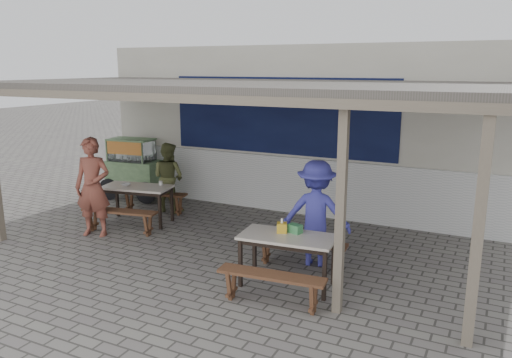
{
  "coord_description": "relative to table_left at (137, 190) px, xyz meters",
  "views": [
    {
      "loc": [
        4.03,
        -6.6,
        3.06
      ],
      "look_at": [
        0.3,
        0.9,
        1.17
      ],
      "focal_mm": 35.0,
      "sensor_mm": 36.0,
      "label": 1
    }
  ],
  "objects": [
    {
      "name": "table_right",
      "position": [
        3.83,
        -1.4,
        0.0
      ],
      "size": [
        1.39,
        0.79,
        0.75
      ],
      "rotation": [
        0.0,
        0.0,
        0.09
      ],
      "color": "beige",
      "rests_on": "ground"
    },
    {
      "name": "condiment_bowl",
      "position": [
        -0.22,
        -0.06,
        0.1
      ],
      "size": [
        0.19,
        0.19,
        0.04
      ],
      "primitive_type": "imported",
      "rotation": [
        0.0,
        0.0,
        0.12
      ],
      "color": "white",
      "rests_on": "table_left"
    },
    {
      "name": "bench_left_wall",
      "position": [
        -0.13,
        0.68,
        -0.33
      ],
      "size": [
        1.48,
        0.55,
        0.45
      ],
      "rotation": [
        0.0,
        0.0,
        0.19
      ],
      "color": "brown",
      "rests_on": "ground"
    },
    {
      "name": "ground",
      "position": [
        2.36,
        -0.93,
        -0.67
      ],
      "size": [
        60.0,
        60.0,
        0.0
      ],
      "primitive_type": "plane",
      "color": "slate",
      "rests_on": "ground"
    },
    {
      "name": "warung_roof",
      "position": [
        2.38,
        -0.04,
        2.05
      ],
      "size": [
        9.0,
        4.21,
        2.81
      ],
      "color": "#504A45",
      "rests_on": "ground"
    },
    {
      "name": "vendor_cart",
      "position": [
        -1.3,
        1.45,
        0.11
      ],
      "size": [
        1.75,
        0.83,
        1.43
      ],
      "rotation": [
        0.0,
        0.0,
        0.11
      ],
      "color": "#7BA16B",
      "rests_on": "ground"
    },
    {
      "name": "bench_right_street",
      "position": [
        3.9,
        -2.07,
        -0.33
      ],
      "size": [
        1.45,
        0.41,
        0.45
      ],
      "rotation": [
        0.0,
        0.0,
        0.09
      ],
      "color": "brown",
      "rests_on": "ground"
    },
    {
      "name": "bench_right_wall",
      "position": [
        3.77,
        -0.72,
        -0.33
      ],
      "size": [
        1.45,
        0.41,
        0.45
      ],
      "rotation": [
        0.0,
        0.0,
        0.09
      ],
      "color": "brown",
      "rests_on": "ground"
    },
    {
      "name": "patron_right_table",
      "position": [
        3.91,
        -0.45,
        0.17
      ],
      "size": [
        1.19,
        0.84,
        1.67
      ],
      "primitive_type": "imported",
      "rotation": [
        0.0,
        0.0,
        3.36
      ],
      "color": "#3B3AA2",
      "rests_on": "ground"
    },
    {
      "name": "condiment_jar",
      "position": [
        0.37,
        0.29,
        0.12
      ],
      "size": [
        0.07,
        0.07,
        0.08
      ],
      "primitive_type": "cylinder",
      "color": "beige",
      "rests_on": "table_left"
    },
    {
      "name": "tissue_box",
      "position": [
        3.7,
        -1.31,
        0.15
      ],
      "size": [
        0.18,
        0.18,
        0.14
      ],
      "primitive_type": "cube",
      "rotation": [
        0.0,
        0.0,
        0.39
      ],
      "color": "gold",
      "rests_on": "table_right"
    },
    {
      "name": "patron_street_side",
      "position": [
        -0.21,
        -0.96,
        0.25
      ],
      "size": [
        0.77,
        0.62,
        1.83
      ],
      "primitive_type": "imported",
      "rotation": [
        0.0,
        0.0,
        0.31
      ],
      "color": "brown",
      "rests_on": "ground"
    },
    {
      "name": "patron_wall_side",
      "position": [
        0.08,
        0.95,
        0.08
      ],
      "size": [
        0.76,
        0.61,
        1.5
      ],
      "primitive_type": "imported",
      "rotation": [
        0.0,
        0.0,
        3.08
      ],
      "color": "brown",
      "rests_on": "ground"
    },
    {
      "name": "bench_left_street",
      "position": [
        0.13,
        -0.68,
        -0.33
      ],
      "size": [
        1.48,
        0.55,
        0.45
      ],
      "rotation": [
        0.0,
        0.0,
        0.19
      ],
      "color": "brown",
      "rests_on": "ground"
    },
    {
      "name": "table_left",
      "position": [
        0.0,
        0.0,
        0.0
      ],
      "size": [
        1.45,
        0.9,
        0.75
      ],
      "rotation": [
        0.0,
        0.0,
        0.19
      ],
      "color": "beige",
      "rests_on": "ground"
    },
    {
      "name": "donation_box",
      "position": [
        3.88,
        -1.24,
        0.14
      ],
      "size": [
        0.22,
        0.17,
        0.12
      ],
      "primitive_type": "cube",
      "rotation": [
        0.0,
        0.0,
        -0.29
      ],
      "color": "#387E49",
      "rests_on": "table_right"
    },
    {
      "name": "back_wall",
      "position": [
        2.36,
        2.65,
        1.05
      ],
      "size": [
        9.0,
        1.28,
        3.5
      ],
      "color": "beige",
      "rests_on": "ground"
    }
  ]
}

